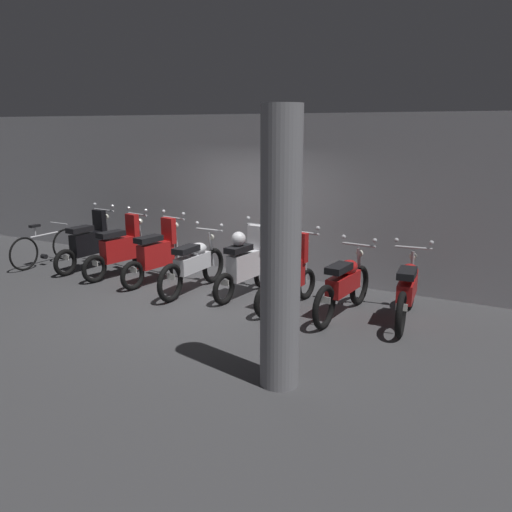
{
  "coord_description": "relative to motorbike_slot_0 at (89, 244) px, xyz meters",
  "views": [
    {
      "loc": [
        4.9,
        -7.04,
        2.83
      ],
      "look_at": [
        0.73,
        0.51,
        0.75
      ],
      "focal_mm": 37.79,
      "sensor_mm": 36.0,
      "label": 1
    }
  ],
  "objects": [
    {
      "name": "motorbike_slot_0",
      "position": [
        0.0,
        0.0,
        0.0
      ],
      "size": [
        0.59,
        1.68,
        1.29
      ],
      "color": "black",
      "rests_on": "ground"
    },
    {
      "name": "motorbike_slot_4",
      "position": [
        3.64,
        0.0,
        0.04
      ],
      "size": [
        0.59,
        1.68,
        1.29
      ],
      "color": "black",
      "rests_on": "ground"
    },
    {
      "name": "motorbike_slot_2",
      "position": [
        1.82,
        -0.09,
        0.0
      ],
      "size": [
        0.59,
        1.68,
        1.29
      ],
      "color": "black",
      "rests_on": "ground"
    },
    {
      "name": "motorbike_slot_1",
      "position": [
        0.92,
        -0.08,
        0.0
      ],
      "size": [
        0.58,
        1.67,
        1.29
      ],
      "color": "black",
      "rests_on": "ground"
    },
    {
      "name": "ground_plane",
      "position": [
        3.18,
        -0.62,
        -0.53
      ],
      "size": [
        80.0,
        80.0,
        0.0
      ],
      "primitive_type": "plane",
      "color": "#424244"
    },
    {
      "name": "motorbike_slot_5",
      "position": [
        4.55,
        -0.21,
        0.0
      ],
      "size": [
        0.58,
        1.68,
        1.29
      ],
      "color": "black",
      "rests_on": "ground"
    },
    {
      "name": "support_pillar",
      "position": [
        5.61,
        -2.65,
        1.0
      ],
      "size": [
        0.44,
        0.44,
        3.06
      ],
      "primitive_type": "cylinder",
      "color": "gray",
      "rests_on": "ground"
    },
    {
      "name": "motorbike_slot_7",
      "position": [
        6.36,
        0.06,
        -0.04
      ],
      "size": [
        0.59,
        1.95,
        1.15
      ],
      "color": "black",
      "rests_on": "ground"
    },
    {
      "name": "motorbike_slot_3",
      "position": [
        2.73,
        -0.23,
        -0.04
      ],
      "size": [
        0.59,
        1.95,
        1.15
      ],
      "color": "black",
      "rests_on": "ground"
    },
    {
      "name": "back_wall",
      "position": [
        3.18,
        1.56,
        1.0
      ],
      "size": [
        16.0,
        0.3,
        3.06
      ],
      "primitive_type": "cube",
      "color": "#ADADB2",
      "rests_on": "ground"
    },
    {
      "name": "motorbike_slot_6",
      "position": [
        5.46,
        -0.15,
        -0.04
      ],
      "size": [
        0.59,
        1.95,
        1.15
      ],
      "color": "black",
      "rests_on": "ground"
    },
    {
      "name": "bicycle",
      "position": [
        -1.08,
        -0.19,
        -0.17
      ],
      "size": [
        0.5,
        1.73,
        0.89
      ],
      "color": "black",
      "rests_on": "ground"
    }
  ]
}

